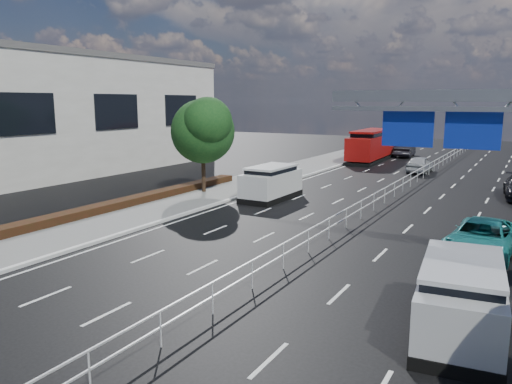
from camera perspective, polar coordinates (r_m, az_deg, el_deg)
The scene contains 12 objects.
ground at distance 14.56m, azimuth -8.65°, elevation -15.83°, with size 160.00×160.00×0.00m, color black.
median_fence at distance 34.21m, azimuth 15.24°, elevation 0.10°, with size 0.05×85.00×1.02m.
hedge_near at distance 27.00m, azimuth -24.57°, elevation -3.52°, with size 1.00×36.00×0.44m, color black.
overhead_gantry at distance 20.31m, azimuth 25.62°, elevation 7.12°, with size 10.24×0.38×7.45m.
near_building at distance 47.49m, azimuth -24.24°, elevation 7.76°, with size 12.00×38.00×10.00m, color beige.
near_tree_back at distance 34.66m, azimuth -6.06°, elevation 7.34°, with size 4.84×4.51×6.69m.
white_minivan at distance 32.85m, azimuth 1.75°, elevation 1.05°, with size 2.26×5.13×2.22m.
red_bus at distance 55.46m, azimuth 13.06°, elevation 5.28°, with size 3.08×11.33×3.36m.
near_car_silver at distance 47.61m, azimuth 18.23°, elevation 3.03°, with size 1.79×4.46×1.52m, color #A9ABB0.
near_car_dark at distance 60.76m, azimuth 16.66°, elevation 4.67°, with size 1.78×5.10×1.68m, color black.
silver_minivan at distance 15.10m, azimuth 22.35°, elevation -11.22°, with size 2.69×5.29×2.12m.
parked_car_teal at distance 22.96m, azimuth 24.45°, elevation -4.85°, with size 2.47×5.36×1.49m, color teal.
Camera 1 is at (8.20, -10.19, 6.39)m, focal length 35.00 mm.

